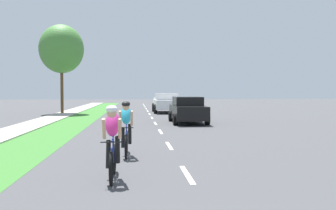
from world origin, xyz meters
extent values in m
plane|color=#424244|center=(0.00, 20.00, 0.00)|extent=(120.00, 120.00, 0.00)
cube|color=#38722D|center=(-4.75, 20.00, 0.00)|extent=(2.26, 70.00, 0.01)
cube|color=#9E998E|center=(-6.75, 20.00, 0.00)|extent=(1.74, 70.00, 0.10)
cube|color=white|center=(0.00, 6.77, 0.00)|extent=(0.12, 1.80, 0.01)
cube|color=white|center=(0.00, 11.08, 0.00)|extent=(0.12, 1.80, 0.01)
cube|color=white|center=(0.00, 15.38, 0.00)|extent=(0.12, 1.80, 0.01)
cube|color=white|center=(0.00, 19.69, 0.00)|extent=(0.12, 1.80, 0.01)
cube|color=white|center=(0.00, 24.00, 0.00)|extent=(0.12, 1.80, 0.01)
cube|color=white|center=(0.00, 28.31, 0.00)|extent=(0.12, 1.80, 0.01)
cube|color=white|center=(0.00, 32.62, 0.00)|extent=(0.12, 1.80, 0.01)
cube|color=white|center=(0.00, 36.92, 0.00)|extent=(0.12, 1.80, 0.01)
cube|color=white|center=(0.00, 41.23, 0.00)|extent=(0.12, 1.80, 0.01)
cube|color=white|center=(0.00, 45.54, 0.00)|extent=(0.12, 1.80, 0.01)
cube|color=white|center=(0.00, 49.85, 0.00)|extent=(0.12, 1.80, 0.01)
torus|color=black|center=(-1.63, 6.99, 0.34)|extent=(0.06, 0.68, 0.68)
torus|color=black|center=(-1.63, 5.95, 0.34)|extent=(0.06, 0.68, 0.68)
cylinder|color=#23389E|center=(-1.63, 6.37, 0.52)|extent=(0.04, 0.59, 0.43)
cylinder|color=#23389E|center=(-1.63, 6.65, 0.62)|extent=(0.04, 0.04, 0.55)
cylinder|color=#23389E|center=(-1.63, 6.42, 0.85)|extent=(0.03, 0.55, 0.03)
cylinder|color=black|center=(-1.63, 5.97, 0.86)|extent=(0.42, 0.02, 0.02)
ellipsoid|color=#CC2D8C|center=(-1.63, 6.49, 1.18)|extent=(0.30, 0.54, 0.63)
sphere|color=tan|center=(-1.63, 6.21, 1.42)|extent=(0.20, 0.20, 0.20)
ellipsoid|color=white|center=(-1.63, 6.21, 1.50)|extent=(0.24, 0.28, 0.16)
cylinder|color=tan|center=(-1.79, 6.21, 1.10)|extent=(0.07, 0.26, 0.45)
cylinder|color=tan|center=(-1.47, 6.21, 1.10)|extent=(0.07, 0.26, 0.45)
cylinder|color=black|center=(-1.73, 6.57, 0.52)|extent=(0.10, 0.30, 0.60)
cylinder|color=black|center=(-1.53, 6.52, 0.62)|extent=(0.10, 0.25, 0.61)
torus|color=black|center=(-1.41, 9.80, 0.34)|extent=(0.06, 0.68, 0.68)
torus|color=black|center=(-1.41, 8.76, 0.34)|extent=(0.06, 0.68, 0.68)
cylinder|color=#23389E|center=(-1.41, 9.18, 0.52)|extent=(0.04, 0.59, 0.43)
cylinder|color=#23389E|center=(-1.41, 9.46, 0.62)|extent=(0.04, 0.04, 0.55)
cylinder|color=#23389E|center=(-1.41, 9.23, 0.85)|extent=(0.03, 0.55, 0.03)
cylinder|color=black|center=(-1.41, 8.78, 0.86)|extent=(0.42, 0.02, 0.02)
ellipsoid|color=#26A5CC|center=(-1.41, 9.30, 1.18)|extent=(0.30, 0.54, 0.63)
sphere|color=tan|center=(-1.41, 9.02, 1.42)|extent=(0.20, 0.20, 0.20)
ellipsoid|color=black|center=(-1.41, 9.02, 1.50)|extent=(0.24, 0.28, 0.16)
cylinder|color=tan|center=(-1.57, 9.02, 1.10)|extent=(0.07, 0.26, 0.45)
cylinder|color=tan|center=(-1.25, 9.02, 1.10)|extent=(0.07, 0.26, 0.45)
cylinder|color=black|center=(-1.51, 9.38, 0.52)|extent=(0.10, 0.30, 0.60)
cylinder|color=black|center=(-1.31, 9.33, 0.62)|extent=(0.10, 0.25, 0.61)
cube|color=black|center=(1.90, 19.77, 0.64)|extent=(1.76, 4.30, 0.76)
cube|color=black|center=(1.90, 19.92, 1.26)|extent=(1.55, 2.24, 0.52)
cube|color=#1E2833|center=(1.90, 18.95, 1.24)|extent=(1.44, 0.08, 0.44)
cylinder|color=black|center=(1.02, 18.44, 0.32)|extent=(0.22, 0.64, 0.64)
cylinder|color=black|center=(2.78, 18.44, 0.32)|extent=(0.22, 0.64, 0.64)
cylinder|color=black|center=(1.02, 21.10, 0.32)|extent=(0.22, 0.64, 0.64)
cylinder|color=black|center=(2.78, 21.10, 0.32)|extent=(0.22, 0.64, 0.64)
cube|color=silver|center=(1.49, 30.15, 0.72)|extent=(1.96, 5.10, 0.76)
cube|color=silver|center=(1.49, 29.39, 1.32)|extent=(1.80, 1.78, 0.64)
cube|color=#1E2833|center=(1.49, 28.67, 1.30)|extent=(1.67, 0.08, 0.52)
cube|color=silver|center=(0.59, 31.17, 1.02)|extent=(0.08, 2.81, 0.40)
cube|color=silver|center=(2.39, 31.17, 1.02)|extent=(0.08, 2.81, 0.40)
cube|color=silver|center=(1.49, 32.66, 1.02)|extent=(1.80, 0.08, 0.40)
cylinder|color=black|center=(0.51, 28.62, 0.38)|extent=(0.26, 0.76, 0.76)
cylinder|color=black|center=(2.47, 28.62, 0.38)|extent=(0.26, 0.76, 0.76)
cylinder|color=black|center=(0.51, 31.68, 0.38)|extent=(0.26, 0.76, 0.76)
cylinder|color=black|center=(2.47, 31.68, 0.38)|extent=(0.26, 0.76, 0.76)
cylinder|color=brown|center=(-7.13, 29.51, 1.93)|extent=(0.24, 0.24, 3.85)
ellipsoid|color=#478438|center=(-7.13, 29.51, 5.29)|extent=(3.59, 3.59, 3.95)
camera|label=1|loc=(-1.15, -1.31, 1.87)|focal=39.33mm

